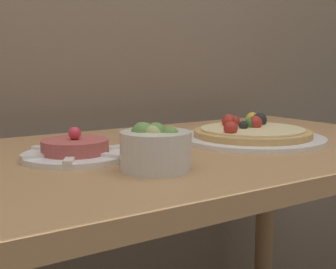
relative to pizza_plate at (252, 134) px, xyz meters
The scene contains 4 objects.
dining_table 0.32m from the pizza_plate, behind, with size 1.41×0.67×0.78m.
pizza_plate is the anchor object (origin of this frame).
tartare_plate 0.42m from the pizza_plate, behind, with size 0.21×0.20×0.06m.
small_bowl 0.38m from the pizza_plate, 158.83° to the right, with size 0.12×0.12×0.08m.
Camera 1 is at (-0.46, -0.46, 0.96)m, focal length 50.00 mm.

